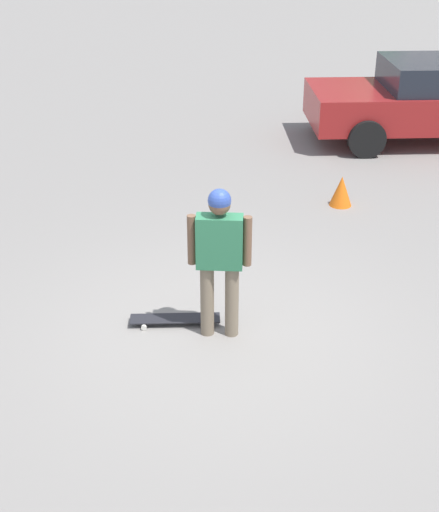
% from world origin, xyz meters
% --- Properties ---
extents(ground_plane, '(220.00, 220.00, 0.00)m').
position_xyz_m(ground_plane, '(0.00, 0.00, 0.00)').
color(ground_plane, gray).
extents(person, '(0.35, 0.62, 1.68)m').
position_xyz_m(person, '(0.00, 0.00, 0.99)').
color(person, '#7A6B56').
rests_on(person, ground_plane).
extents(skateboard, '(0.44, 1.01, 0.07)m').
position_xyz_m(skateboard, '(-0.32, -0.42, 0.06)').
color(skateboard, '#232328').
rests_on(skateboard, ground_plane).
extents(car_parked_near, '(2.88, 4.86, 1.51)m').
position_xyz_m(car_parked_near, '(-5.33, 5.72, 0.79)').
color(car_parked_near, maroon).
rests_on(car_parked_near, ground_plane).
extents(traffic_cone, '(0.34, 0.34, 0.46)m').
position_xyz_m(traffic_cone, '(-2.87, 2.75, 0.23)').
color(traffic_cone, orange).
rests_on(traffic_cone, ground_plane).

